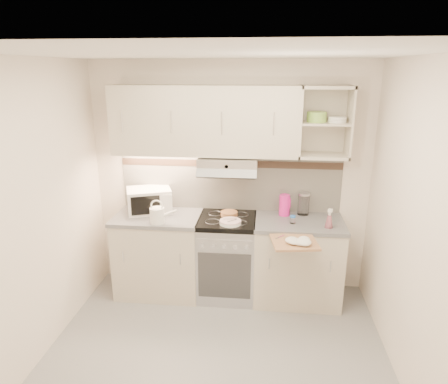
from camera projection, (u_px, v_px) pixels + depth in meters
The scene contains 17 objects.
ground at pixel (215, 362), 3.42m from camera, with size 3.00×3.00×0.00m, color gray.
room_shell at pixel (219, 167), 3.28m from camera, with size 3.04×2.84×2.52m.
base_cabinet_left at pixel (160, 255), 4.41m from camera, with size 0.90×0.60×0.86m, color beige.
worktop_left at pixel (158, 217), 4.28m from camera, with size 0.92×0.62×0.04m, color slate.
base_cabinet_right at pixel (297, 262), 4.26m from camera, with size 0.90×0.60×0.86m, color beige.
worktop_right at pixel (299, 223), 4.13m from camera, with size 0.92×0.62×0.04m, color slate.
electric_range at pixel (227, 257), 4.33m from camera, with size 0.60×0.60×0.90m.
microwave at pixel (149, 200), 4.35m from camera, with size 0.55×0.48×0.26m.
watering_can at pixel (158, 215), 4.04m from camera, with size 0.29×0.15×0.25m.
plate_stack at pixel (230, 222), 4.03m from camera, with size 0.22×0.22×0.05m.
bread_loaf at pixel (229, 214), 4.26m from camera, with size 0.18×0.18×0.04m, color #98643D.
pink_pitcher at pixel (285, 205), 4.25m from camera, with size 0.12×0.11×0.23m.
glass_jar at pixel (304, 204), 4.27m from camera, with size 0.13×0.13×0.24m.
spice_jar at pixel (293, 219), 4.04m from camera, with size 0.06×0.06×0.08m.
spray_bottle at pixel (329, 220), 3.92m from camera, with size 0.08×0.08×0.21m.
cutting_board at pixel (294, 242), 3.68m from camera, with size 0.41×0.37×0.02m, color tan.
dish_towel at pixel (299, 240), 3.62m from camera, with size 0.23×0.20×0.06m, color white, non-canonical shape.
Camera 1 is at (0.38, -2.81, 2.40)m, focal length 32.00 mm.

